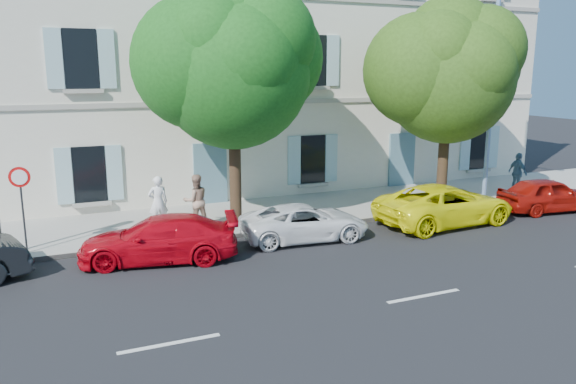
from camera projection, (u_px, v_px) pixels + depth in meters
name	position (u px, v px, depth m)	size (l,w,h in m)	color
ground	(342.00, 248.00, 16.83)	(90.00, 90.00, 0.00)	black
sidewalk	(285.00, 212.00, 20.81)	(36.00, 4.50, 0.15)	#A09E96
kerb	(310.00, 226.00, 18.86)	(36.00, 0.16, 0.16)	#9E998E
building	(234.00, 52.00, 24.71)	(28.00, 7.00, 12.00)	silver
car_red_coupe	(159.00, 239.00, 15.58)	(1.77, 4.35, 1.26)	#B90512
car_white_coupe	(305.00, 222.00, 17.55)	(1.86, 4.04, 1.12)	white
car_yellow_supercar	(445.00, 205.00, 19.30)	(2.31, 5.00, 1.39)	#FBF30A
car_red_hatchback	(548.00, 195.00, 21.04)	(1.54, 3.82, 1.30)	#981009
tree_left	(233.00, 72.00, 18.08)	(5.03, 5.03, 7.80)	#3A2819
tree_right	(448.00, 78.00, 20.64)	(4.85, 4.85, 7.47)	#3A2819
road_sign	(21.00, 191.00, 15.53)	(0.57, 0.13, 2.48)	#383A3D
street_lamp	(496.00, 76.00, 21.06)	(0.31, 1.83, 8.59)	#7293BF
pedestrian_a	(158.00, 202.00, 18.20)	(0.64, 0.42, 1.74)	white
pedestrian_b	(196.00, 201.00, 18.44)	(0.85, 0.66, 1.75)	tan
pedestrian_c	(518.00, 173.00, 23.65)	(0.99, 0.41, 1.69)	#466C81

